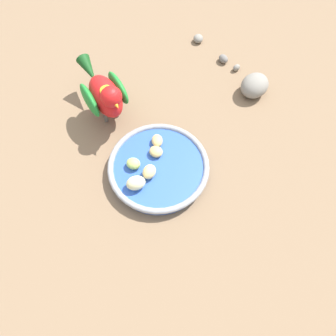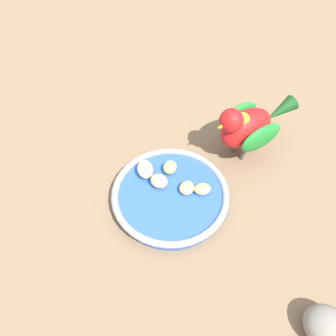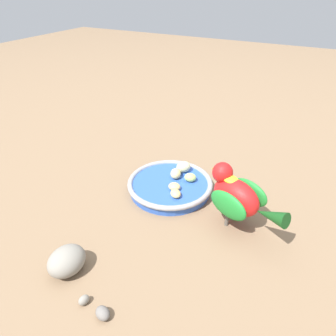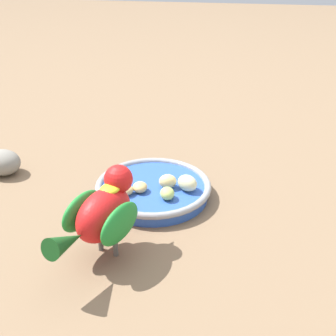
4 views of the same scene
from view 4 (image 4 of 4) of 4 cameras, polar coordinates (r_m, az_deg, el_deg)
name	(u,v)px [view 4 (image 4 of 4)]	position (r m, az deg, el deg)	size (l,w,h in m)	color
ground_plane	(161,196)	(0.90, -0.79, -3.18)	(4.00, 4.00, 0.00)	#7A6047
feeding_bowl	(153,189)	(0.89, -1.70, -2.45)	(0.21, 0.21, 0.03)	#2D56B7
apple_piece_0	(187,183)	(0.87, 2.24, -1.74)	(0.04, 0.03, 0.03)	beige
apple_piece_1	(126,191)	(0.86, -4.89, -2.61)	(0.03, 0.02, 0.02)	tan
apple_piece_2	(167,193)	(0.84, -0.08, -2.92)	(0.03, 0.02, 0.02)	#B2CC66
apple_piece_3	(168,181)	(0.88, -0.03, -1.54)	(0.03, 0.03, 0.02)	#E5C67F
apple_piece_4	(140,187)	(0.87, -3.22, -2.20)	(0.03, 0.03, 0.02)	tan
parrot	(102,213)	(0.72, -7.55, -5.13)	(0.11, 0.18, 0.13)	#59544C
rock_large	(2,162)	(1.01, -18.45, 0.61)	(0.07, 0.06, 0.05)	gray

